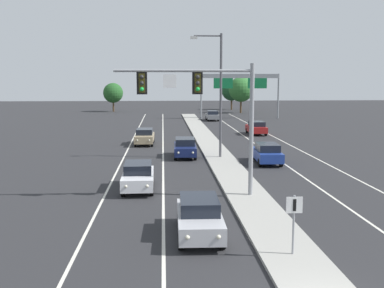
# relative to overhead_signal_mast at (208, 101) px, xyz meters

# --- Properties ---
(median_island) EXTENTS (2.40, 110.00, 0.15)m
(median_island) POSITION_rel_overhead_signal_mast_xyz_m (2.27, 5.03, -5.27)
(median_island) COLOR #9E9B93
(median_island) RESTS_ON ground
(lane_stripe_oncoming_center) EXTENTS (0.14, 100.00, 0.01)m
(lane_stripe_oncoming_center) POSITION_rel_overhead_signal_mast_xyz_m (-2.43, 12.03, -5.34)
(lane_stripe_oncoming_center) COLOR silver
(lane_stripe_oncoming_center) RESTS_ON ground
(lane_stripe_receding_center) EXTENTS (0.14, 100.00, 0.01)m
(lane_stripe_receding_center) POSITION_rel_overhead_signal_mast_xyz_m (6.97, 12.03, -5.34)
(lane_stripe_receding_center) COLOR silver
(lane_stripe_receding_center) RESTS_ON ground
(edge_stripe_left) EXTENTS (0.14, 100.00, 0.01)m
(edge_stripe_left) POSITION_rel_overhead_signal_mast_xyz_m (-5.73, 12.03, -5.34)
(edge_stripe_left) COLOR silver
(edge_stripe_left) RESTS_ON ground
(edge_stripe_right) EXTENTS (0.14, 100.00, 0.01)m
(edge_stripe_right) POSITION_rel_overhead_signal_mast_xyz_m (10.27, 12.03, -5.34)
(edge_stripe_right) COLOR silver
(edge_stripe_right) RESTS_ON ground
(overhead_signal_mast) EXTENTS (7.51, 0.44, 7.20)m
(overhead_signal_mast) POSITION_rel_overhead_signal_mast_xyz_m (0.00, 0.00, 0.00)
(overhead_signal_mast) COLOR gray
(overhead_signal_mast) RESTS_ON median_island
(median_sign_post) EXTENTS (0.60, 0.10, 2.20)m
(median_sign_post) POSITION_rel_overhead_signal_mast_xyz_m (2.29, -8.68, -3.76)
(median_sign_post) COLOR gray
(median_sign_post) RESTS_ON median_island
(street_lamp_median) EXTENTS (2.58, 0.28, 10.00)m
(street_lamp_median) POSITION_rel_overhead_signal_mast_xyz_m (2.08, 12.48, 0.45)
(street_lamp_median) COLOR #4C4C51
(street_lamp_median) RESTS_ON median_island
(car_oncoming_silver) EXTENTS (1.89, 4.50, 1.58)m
(car_oncoming_silver) POSITION_rel_overhead_signal_mast_xyz_m (-0.93, -6.04, -4.52)
(car_oncoming_silver) COLOR #B7B7BC
(car_oncoming_silver) RESTS_ON ground
(car_oncoming_white) EXTENTS (1.87, 4.49, 1.58)m
(car_oncoming_white) POSITION_rel_overhead_signal_mast_xyz_m (-3.91, 2.20, -4.52)
(car_oncoming_white) COLOR silver
(car_oncoming_white) RESTS_ON ground
(car_oncoming_navy) EXTENTS (1.92, 4.51, 1.58)m
(car_oncoming_navy) POSITION_rel_overhead_signal_mast_xyz_m (-0.58, 13.45, -4.52)
(car_oncoming_navy) COLOR #141E4C
(car_oncoming_navy) RESTS_ON ground
(car_oncoming_tan) EXTENTS (1.90, 4.50, 1.58)m
(car_oncoming_tan) POSITION_rel_overhead_signal_mast_xyz_m (-4.28, 21.16, -4.52)
(car_oncoming_tan) COLOR tan
(car_oncoming_tan) RESTS_ON ground
(car_receding_blue) EXTENTS (1.93, 4.51, 1.58)m
(car_receding_blue) POSITION_rel_overhead_signal_mast_xyz_m (5.65, 10.09, -4.52)
(car_receding_blue) COLOR navy
(car_receding_blue) RESTS_ON ground
(car_receding_red) EXTENTS (1.88, 4.49, 1.58)m
(car_receding_red) POSITION_rel_overhead_signal_mast_xyz_m (8.69, 28.76, -4.52)
(car_receding_red) COLOR maroon
(car_receding_red) RESTS_ON ground
(car_receding_grey) EXTENTS (1.83, 4.47, 1.58)m
(car_receding_grey) POSITION_rel_overhead_signal_mast_xyz_m (5.45, 47.67, -4.52)
(car_receding_grey) COLOR slate
(car_receding_grey) RESTS_ON ground
(highway_sign_gantry) EXTENTS (13.28, 0.42, 7.50)m
(highway_sign_gantry) POSITION_rel_overhead_signal_mast_xyz_m (10.47, 50.92, 0.82)
(highway_sign_gantry) COLOR gray
(highway_sign_gantry) RESTS_ON ground
(tree_far_right_c) EXTENTS (4.42, 4.42, 6.39)m
(tree_far_right_c) POSITION_rel_overhead_signal_mast_xyz_m (12.50, 73.51, -1.17)
(tree_far_right_c) COLOR #4C3823
(tree_far_right_c) RESTS_ON ground
(tree_far_left_a) EXTENTS (4.04, 4.04, 5.85)m
(tree_far_left_a) POSITION_rel_overhead_signal_mast_xyz_m (-12.52, 69.17, -1.53)
(tree_far_left_a) COLOR #4C3823
(tree_far_left_a) RESTS_ON ground
(tree_far_right_b) EXTENTS (4.89, 4.89, 7.07)m
(tree_far_right_b) POSITION_rel_overhead_signal_mast_xyz_m (12.85, 63.77, -0.72)
(tree_far_right_b) COLOR #4C3823
(tree_far_right_b) RESTS_ON ground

